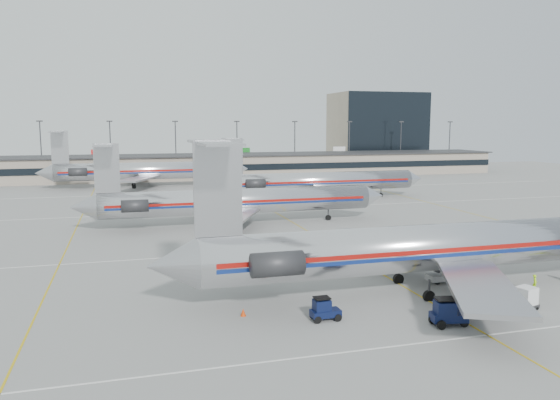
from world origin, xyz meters
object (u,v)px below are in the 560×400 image
object	(u,v)px
jet_second_row	(233,201)
uld_container	(526,298)
jet_foreground	(437,246)
tug_center	(447,313)
belt_loader	(448,275)

from	to	relation	value
jet_second_row	uld_container	size ratio (longest dim) A/B	23.73
jet_foreground	tug_center	xyz separation A→B (m)	(-3.88, -7.80, -2.88)
jet_foreground	tug_center	distance (m)	9.18
jet_second_row	tug_center	size ratio (longest dim) A/B	16.74
tug_center	belt_loader	xyz separation A→B (m)	(6.31, 9.60, -0.29)
tug_center	jet_second_row	bearing A→B (deg)	110.31
tug_center	belt_loader	bearing A→B (deg)	67.70
jet_second_row	belt_loader	size ratio (longest dim) A/B	10.09
jet_foreground	jet_second_row	world-z (taller)	jet_foreground
jet_foreground	uld_container	size ratio (longest dim) A/B	26.42
jet_second_row	uld_container	distance (m)	43.99
tug_center	uld_container	world-z (taller)	tug_center
jet_foreground	uld_container	world-z (taller)	jet_foreground
jet_foreground	uld_container	distance (m)	8.02
jet_foreground	belt_loader	distance (m)	4.38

